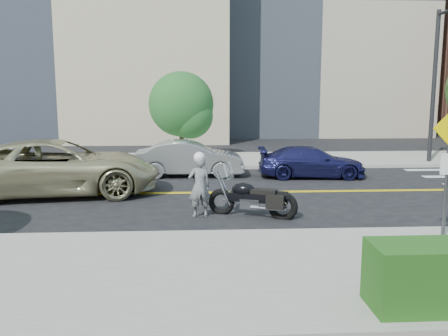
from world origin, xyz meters
The scene contains 12 objects.
ground_plane centered at (0.00, 0.00, 0.00)m, with size 120.00×120.00×0.00m, color black.
sidewalk_near centered at (0.00, -7.50, 0.07)m, with size 60.00×5.00×0.15m, color #9E9B91.
sidewalk_far centered at (0.00, 7.50, 0.07)m, with size 60.00×5.00×0.15m, color #9E9B91.
building_mid centered at (8.00, 26.00, 10.00)m, with size 18.00×14.00×20.00m, color #A39984.
traffic_light centered at (10.00, 5.08, 4.67)m, with size 0.28×4.50×7.00m.
pedestrian_sign centered at (4.20, -6.31, 1.96)m, with size 0.78×0.08×3.00m.
motorcyclist centered at (-1.04, -3.16, 0.90)m, with size 0.70×0.55×1.80m.
motorcycle centered at (0.42, -3.22, 0.74)m, with size 2.45×0.74×1.49m, color black, non-canonical shape.
suv centered at (-5.73, -0.01, 0.93)m, with size 3.08×6.69×1.86m, color tan.
parked_car_silver centered at (-1.42, 3.36, 0.73)m, with size 1.54×4.41×1.45m, color #94979B.
parked_car_blue centered at (3.51, 2.80, 0.62)m, with size 1.74×4.28×1.24m, color #1A1B50.
tree_far_a centered at (-1.89, 8.17, 2.82)m, with size 3.26×3.26×4.46m.
Camera 1 is at (-1.08, -15.91, 3.38)m, focal length 38.00 mm.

